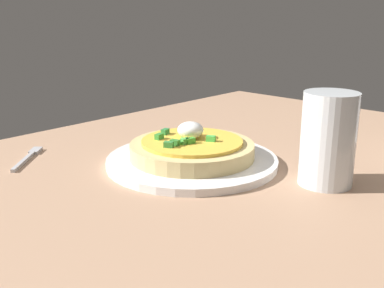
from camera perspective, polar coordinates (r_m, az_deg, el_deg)
The scene contains 5 objects.
dining_table at distance 60.48cm, azimuth -3.40°, elevation -6.28°, with size 124.40×71.08×3.29cm, color #A57E62.
plate at distance 66.52cm, azimuth 0.00°, elevation -2.10°, with size 24.82×24.82×1.08cm, color white.
pizza at distance 65.97cm, azimuth -0.02°, elevation -0.52°, with size 17.99×17.99×5.04cm.
cup_near at distance 60.23cm, azimuth 16.58°, elevation -0.00°, with size 6.88×6.88×11.98cm.
fork at distance 73.58cm, azimuth -19.68°, elevation -1.49°, with size 8.72×8.21×0.50cm.
Camera 1 is at (38.17, 40.68, 25.02)cm, focal length 42.73 mm.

